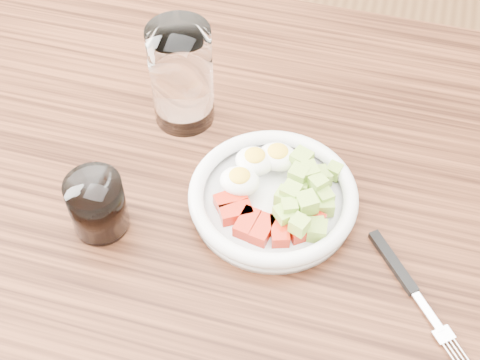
% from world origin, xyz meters
% --- Properties ---
extents(dining_table, '(1.50, 0.90, 0.77)m').
position_xyz_m(dining_table, '(0.00, 0.00, 0.67)').
color(dining_table, brown).
rests_on(dining_table, ground).
extents(bowl, '(0.22, 0.22, 0.06)m').
position_xyz_m(bowl, '(0.04, 0.01, 0.79)').
color(bowl, white).
rests_on(bowl, dining_table).
extents(fork, '(0.14, 0.16, 0.01)m').
position_xyz_m(fork, '(0.22, -0.07, 0.77)').
color(fork, black).
rests_on(fork, dining_table).
extents(water_glass, '(0.09, 0.09, 0.16)m').
position_xyz_m(water_glass, '(-0.13, 0.13, 0.85)').
color(water_glass, white).
rests_on(water_glass, dining_table).
extents(coffee_glass, '(0.07, 0.07, 0.08)m').
position_xyz_m(coffee_glass, '(-0.17, -0.09, 0.81)').
color(coffee_glass, white).
rests_on(coffee_glass, dining_table).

